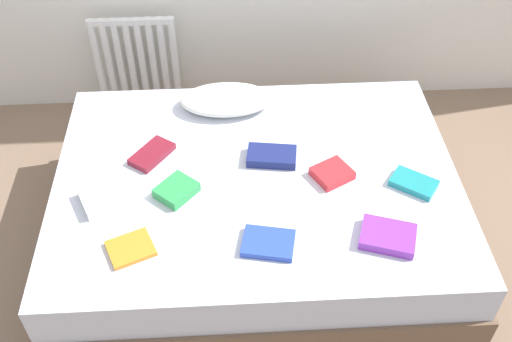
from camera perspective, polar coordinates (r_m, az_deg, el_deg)
ground_plane at (r=3.27m, az=0.05°, el=-6.66°), size 8.00×8.00×0.00m
bed at (r=3.09m, az=0.05°, el=-3.76°), size 2.00×1.50×0.50m
radiator at (r=3.95m, az=-11.34°, el=10.38°), size 0.53×0.04×0.58m
pillow at (r=3.28m, az=-2.85°, el=6.83°), size 0.50×0.29×0.10m
textbook_white at (r=2.86m, az=-13.99°, el=-2.36°), size 0.29×0.26×0.05m
textbook_maroon at (r=3.04m, az=-9.89°, el=1.60°), size 0.24×0.26×0.03m
textbook_navy at (r=2.97m, az=1.51°, el=1.43°), size 0.26×0.18×0.05m
textbook_blue at (r=2.60m, az=1.18°, el=-6.90°), size 0.25×0.20×0.03m
textbook_red at (r=2.91m, az=7.27°, el=-0.23°), size 0.22×0.22×0.04m
textbook_green at (r=2.82m, az=-7.59°, el=-1.82°), size 0.23×0.23×0.05m
textbook_teal at (r=2.94m, az=14.81°, el=-1.12°), size 0.25×0.23×0.03m
textbook_purple at (r=2.68m, az=12.46°, el=-6.11°), size 0.28×0.24×0.04m
textbook_orange at (r=2.64m, az=-11.86°, el=-7.24°), size 0.24×0.22×0.02m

